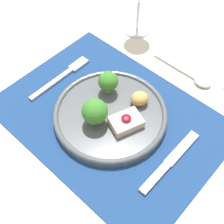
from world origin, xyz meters
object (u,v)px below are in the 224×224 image
at_px(knife, 167,165).
at_px(spoon, 194,77).
at_px(dinner_plate, 111,112).
at_px(fork, 64,75).

relative_size(knife, spoon, 1.09).
bearing_deg(dinner_plate, knife, -5.11).
xyz_separation_m(knife, spoon, (-0.10, 0.24, -0.00)).
distance_m(dinner_plate, fork, 0.17).
distance_m(fork, spoon, 0.33).
bearing_deg(fork, dinner_plate, -3.45).
xyz_separation_m(dinner_plate, knife, (0.17, -0.01, -0.01)).
xyz_separation_m(fork, spoon, (0.24, 0.22, -0.00)).
distance_m(fork, knife, 0.34).
bearing_deg(dinner_plate, fork, 176.00).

